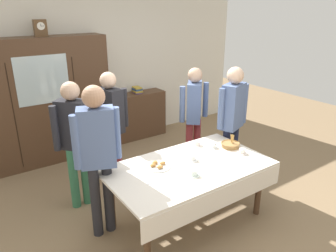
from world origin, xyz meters
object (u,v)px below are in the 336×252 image
at_px(tea_cup_mid_left, 194,173).
at_px(tea_cup_front_edge, 197,143).
at_px(dining_table, 190,174).
at_px(tea_cup_far_right, 242,151).
at_px(person_behind_table_right, 111,119).
at_px(spoon_far_left, 220,165).
at_px(tea_cup_near_left, 193,158).
at_px(person_behind_table_left, 75,134).
at_px(book_stack, 137,90).
at_px(tea_cup_mid_right, 213,146).
at_px(wall_cabinet, 42,102).
at_px(spoon_front_edge, 154,182).
at_px(person_by_cabinet, 232,114).
at_px(mantel_clock, 40,28).
at_px(person_beside_shelf, 194,110).
at_px(bread_basket, 230,144).
at_px(bookshelf_low, 138,115).
at_px(person_near_right_end, 98,148).
at_px(pastry_plate, 158,166).

bearing_deg(tea_cup_mid_left, tea_cup_front_edge, 48.32).
relative_size(dining_table, tea_cup_far_right, 14.18).
bearing_deg(person_behind_table_right, spoon_far_left, -66.30).
distance_m(tea_cup_near_left, person_behind_table_left, 1.42).
xyz_separation_m(book_stack, tea_cup_front_edge, (-0.38, -2.23, -0.18)).
bearing_deg(spoon_far_left, tea_cup_front_edge, 77.48).
height_order(book_stack, tea_cup_mid_right, book_stack).
bearing_deg(spoon_far_left, wall_cabinet, 113.74).
height_order(tea_cup_front_edge, tea_cup_mid_left, same).
bearing_deg(spoon_front_edge, dining_table, 6.12).
distance_m(book_stack, person_by_cabinet, 2.22).
height_order(mantel_clock, book_stack, mantel_clock).
xyz_separation_m(person_beside_shelf, person_behind_table_right, (-1.22, 0.27, 0.02)).
height_order(mantel_clock, bread_basket, mantel_clock).
distance_m(book_stack, person_behind_table_left, 2.35).
height_order(bookshelf_low, spoon_far_left, bookshelf_low).
distance_m(tea_cup_front_edge, person_beside_shelf, 0.80).
relative_size(book_stack, person_behind_table_right, 0.13).
relative_size(tea_cup_far_right, spoon_far_left, 1.09).
bearing_deg(person_near_right_end, wall_cabinet, 89.99).
xyz_separation_m(spoon_far_left, person_behind_table_right, (-0.65, 1.47, 0.25)).
height_order(spoon_front_edge, person_near_right_end, person_near_right_end).
bearing_deg(wall_cabinet, pastry_plate, -75.81).
xyz_separation_m(book_stack, person_near_right_end, (-1.72, -2.24, 0.11)).
xyz_separation_m(dining_table, bookshelf_low, (0.82, 2.64, -0.20)).
bearing_deg(mantel_clock, tea_cup_far_right, -60.56).
bearing_deg(pastry_plate, dining_table, -34.27).
height_order(tea_cup_mid_left, bread_basket, bread_basket).
bearing_deg(tea_cup_mid_right, spoon_front_edge, -164.43).
xyz_separation_m(tea_cup_front_edge, bread_basket, (0.31, -0.28, 0.01)).
bearing_deg(person_behind_table_right, mantel_clock, 109.19).
bearing_deg(tea_cup_far_right, dining_table, 173.09).
xyz_separation_m(mantel_clock, book_stack, (1.60, 0.05, -1.17)).
relative_size(dining_table, bread_basket, 7.68).
bearing_deg(tea_cup_near_left, tea_cup_mid_left, -126.61).
relative_size(wall_cabinet, person_behind_table_left, 1.29).
bearing_deg(bread_basket, mantel_clock, 121.88).
bearing_deg(spoon_front_edge, tea_cup_mid_right, 15.57).
height_order(bread_basket, pastry_plate, bread_basket).
height_order(bookshelf_low, pastry_plate, bookshelf_low).
height_order(tea_cup_near_left, person_near_right_end, person_near_right_end).
xyz_separation_m(wall_cabinet, book_stack, (1.72, 0.05, -0.06)).
distance_m(tea_cup_far_right, spoon_far_left, 0.43).
bearing_deg(person_by_cabinet, bookshelf_low, 96.41).
relative_size(tea_cup_front_edge, spoon_far_left, 1.09).
bearing_deg(tea_cup_mid_right, person_near_right_end, 173.96).
xyz_separation_m(dining_table, tea_cup_near_left, (0.12, 0.11, 0.11)).
relative_size(bookshelf_low, tea_cup_mid_right, 8.05).
relative_size(tea_cup_front_edge, bread_basket, 0.54).
xyz_separation_m(tea_cup_front_edge, pastry_plate, (-0.73, -0.21, -0.01)).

